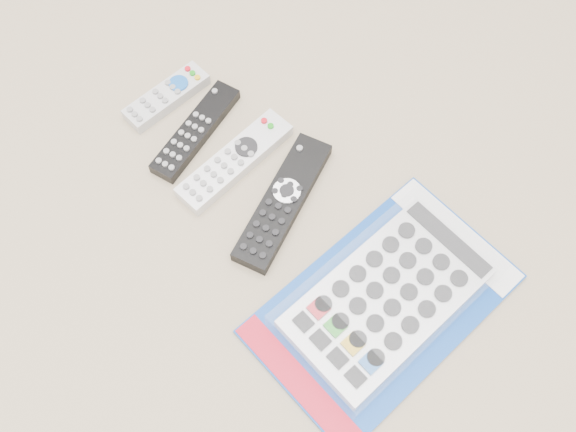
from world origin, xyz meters
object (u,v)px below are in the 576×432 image
Objects in this scene: remote_slim_black at (195,131)px; remote_large_black at (283,202)px; remote_small_grey at (166,97)px; remote_silver_dvd at (234,161)px; jumbo_remote_packaged at (387,297)px.

remote_slim_black is 0.17m from remote_large_black.
remote_slim_black is at bearing -6.14° from remote_small_grey.
remote_large_black reaches higher than remote_silver_dvd.
remote_silver_dvd is at bearing -177.97° from jumbo_remote_packaged.
remote_large_black is at bearing -11.88° from remote_slim_black.
remote_large_black is at bearing -179.00° from jumbo_remote_packaged.
remote_large_black reaches higher than remote_slim_black.
remote_silver_dvd is 0.09m from remote_large_black.
remote_small_grey is at bearing 160.43° from remote_large_black.
remote_slim_black is 0.83× the size of remote_large_black.
remote_small_grey is 0.65× the size of remote_large_black.
remote_slim_black is at bearing 163.47° from remote_large_black.
jumbo_remote_packaged is (0.19, -0.03, 0.01)m from remote_large_black.
jumbo_remote_packaged is at bearing 0.13° from remote_small_grey.
remote_silver_dvd is at bearing 162.34° from remote_large_black.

